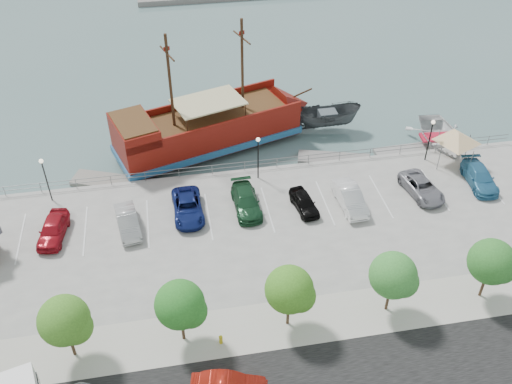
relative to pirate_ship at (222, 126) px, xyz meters
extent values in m
plane|color=slate|center=(2.28, -13.94, -2.21)|extent=(160.00, 160.00, 0.00)
cube|color=#B9B1A2|center=(2.28, -23.94, -1.19)|extent=(100.00, 4.00, 0.05)
cylinder|color=slate|center=(2.28, -6.14, -0.26)|extent=(50.00, 0.06, 0.06)
cylinder|color=slate|center=(2.28, -6.14, -0.66)|extent=(50.00, 0.06, 0.06)
cube|color=maroon|center=(-1.44, -0.46, -0.10)|extent=(18.58, 10.67, 2.88)
cube|color=#215788|center=(-1.44, -0.46, -1.05)|extent=(19.00, 11.09, 0.67)
cone|color=maroon|center=(7.85, 2.51, -0.10)|extent=(5.00, 6.15, 5.32)
cube|color=maroon|center=(-8.30, -2.65, 2.11)|extent=(4.85, 6.29, 1.55)
cube|color=#523216|center=(-8.30, -2.65, 2.94)|extent=(4.51, 5.80, 0.13)
cube|color=#523216|center=(-0.91, -0.29, 1.39)|extent=(15.21, 9.03, 0.17)
cube|color=maroon|center=(-2.25, 2.08, 1.73)|extent=(16.96, 5.60, 0.78)
cube|color=maroon|center=(-0.63, -2.99, 1.73)|extent=(16.96, 5.60, 0.78)
cylinder|color=#382111|center=(2.26, 0.72, 5.88)|extent=(0.33, 0.33, 9.09)
cylinder|color=#382111|center=(-4.61, -1.47, 5.88)|extent=(0.33, 0.33, 9.09)
cylinder|color=#382111|center=(2.26, 0.72, 8.65)|extent=(1.16, 3.21, 0.16)
cylinder|color=#382111|center=(-4.61, -1.47, 8.65)|extent=(1.16, 3.21, 0.16)
cube|color=beige|center=(-1.23, -0.39, 3.00)|extent=(7.40, 5.97, 0.13)
cylinder|color=#382111|center=(8.59, 2.74, 1.23)|extent=(2.68, 1.01, 0.66)
imported|color=#3D4144|center=(11.03, 0.71, -0.90)|extent=(6.95, 3.03, 2.63)
imported|color=silver|center=(21.33, -4.24, -1.39)|extent=(6.33, 8.37, 1.64)
cube|color=gray|center=(-10.76, -4.74, -1.99)|extent=(7.83, 4.81, 0.43)
cube|color=gray|center=(10.24, -4.74, -2.01)|extent=(7.18, 3.82, 0.39)
cube|color=gray|center=(17.91, -4.74, -2.01)|extent=(6.92, 2.22, 0.39)
cylinder|color=slate|center=(19.72, -6.48, -0.03)|extent=(0.10, 0.10, 2.36)
cylinder|color=slate|center=(22.32, -7.49, -0.03)|extent=(0.10, 0.10, 2.36)
cylinder|color=slate|center=(18.72, -9.08, -0.03)|extent=(0.10, 0.10, 2.36)
cylinder|color=slate|center=(21.32, -10.08, -0.03)|extent=(0.10, 0.10, 2.36)
pyramid|color=white|center=(20.52, -8.28, 2.06)|extent=(5.82, 5.82, 0.96)
cylinder|color=gold|center=(-3.35, -24.74, -0.91)|extent=(0.24, 0.24, 0.60)
sphere|color=gold|center=(-3.35, -24.74, -0.59)|extent=(0.26, 0.26, 0.26)
cylinder|color=black|center=(-15.72, -7.44, 0.79)|extent=(0.12, 0.12, 4.00)
sphere|color=#FFF2CC|center=(-15.72, -7.44, 2.89)|extent=(0.36, 0.36, 0.36)
cylinder|color=black|center=(2.28, -7.44, 0.79)|extent=(0.12, 0.12, 4.00)
sphere|color=#FFF2CC|center=(2.28, -7.44, 2.89)|extent=(0.36, 0.36, 0.36)
cylinder|color=black|center=(18.28, -7.44, 0.79)|extent=(0.12, 0.12, 4.00)
sphere|color=#FFF2CC|center=(18.28, -7.44, 2.89)|extent=(0.36, 0.36, 0.36)
cylinder|color=#473321|center=(-12.72, -23.94, -0.11)|extent=(0.20, 0.20, 2.20)
sphere|color=#3D7320|center=(-12.72, -23.94, 2.19)|extent=(3.20, 3.20, 3.20)
sphere|color=#3D7320|center=(-12.12, -24.24, 1.79)|extent=(2.20, 2.20, 2.20)
cylinder|color=#473321|center=(-5.72, -23.94, -0.11)|extent=(0.20, 0.20, 2.20)
sphere|color=#246920|center=(-5.72, -23.94, 2.19)|extent=(3.20, 3.20, 3.20)
sphere|color=#246920|center=(-5.12, -24.24, 1.79)|extent=(2.20, 2.20, 2.20)
cylinder|color=#473321|center=(1.28, -23.94, -0.11)|extent=(0.20, 0.20, 2.20)
sphere|color=#3C781E|center=(1.28, -23.94, 2.19)|extent=(3.20, 3.20, 3.20)
sphere|color=#3C781E|center=(1.88, -24.24, 1.79)|extent=(2.20, 2.20, 2.20)
cylinder|color=#473321|center=(8.28, -23.94, -0.11)|extent=(0.20, 0.20, 2.20)
sphere|color=#33792E|center=(8.28, -23.94, 2.19)|extent=(3.20, 3.20, 3.20)
sphere|color=#33792E|center=(8.88, -24.24, 1.79)|extent=(2.20, 2.20, 2.20)
cylinder|color=#473321|center=(15.28, -23.94, -0.11)|extent=(0.20, 0.20, 2.20)
sphere|color=#2A6825|center=(15.28, -23.94, 2.19)|extent=(3.20, 3.20, 3.20)
sphere|color=#2A6825|center=(15.88, -24.24, 1.79)|extent=(2.20, 2.20, 2.20)
imported|color=maroon|center=(-15.04, -12.23, -0.43)|extent=(2.53, 4.80, 1.55)
imported|color=#B1B1B1|center=(-9.24, -12.36, -0.46)|extent=(2.29, 4.76, 1.51)
imported|color=navy|center=(-4.34, -11.37, -0.48)|extent=(2.50, 5.28, 1.46)
imported|color=#1A4628|center=(0.53, -11.48, -0.47)|extent=(2.22, 5.18, 1.49)
imported|color=black|center=(5.30, -12.38, -0.54)|extent=(2.14, 4.12, 1.34)
imported|color=white|center=(9.19, -12.69, -0.39)|extent=(2.01, 5.04, 1.63)
imported|color=gray|center=(15.80, -12.24, -0.52)|extent=(3.04, 5.24, 1.37)
imported|color=teal|center=(21.39, -11.82, -0.47)|extent=(2.55, 5.29, 1.49)
camera|label=1|loc=(-5.19, -47.86, 29.77)|focal=40.00mm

